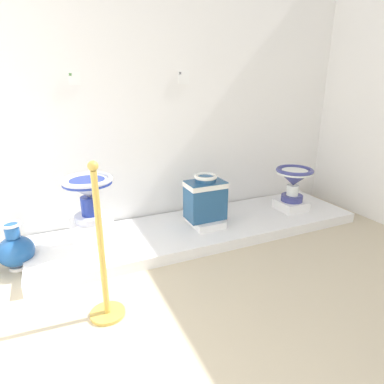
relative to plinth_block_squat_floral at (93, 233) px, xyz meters
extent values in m
cube|color=beige|center=(1.10, -1.67, -0.24)|extent=(5.84, 5.91, 0.02)
cube|color=white|center=(1.10, 0.52, 1.27)|extent=(4.04, 0.06, 3.00)
cube|color=white|center=(1.10, 0.02, -0.17)|extent=(3.35, 0.89, 0.10)
cube|color=white|center=(0.00, 0.00, 0.00)|extent=(0.35, 0.28, 0.25)
cylinder|color=silver|center=(0.00, 0.00, 0.15)|extent=(0.28, 0.28, 0.06)
cylinder|color=navy|center=(0.00, 0.00, 0.26)|extent=(0.15, 0.15, 0.16)
cone|color=silver|center=(0.00, 0.00, 0.42)|extent=(0.42, 0.42, 0.15)
cylinder|color=navy|center=(0.00, 0.00, 0.48)|extent=(0.41, 0.41, 0.03)
torus|color=silver|center=(0.00, 0.00, 0.50)|extent=(0.42, 0.42, 0.04)
cylinder|color=navy|center=(0.00, 0.00, 0.49)|extent=(0.29, 0.29, 0.01)
cube|color=white|center=(1.12, 0.01, -0.09)|extent=(0.30, 0.38, 0.07)
cube|color=#24517D|center=(1.12, 0.01, 0.14)|extent=(0.38, 0.26, 0.39)
cube|color=white|center=(1.12, 0.01, 0.30)|extent=(0.39, 0.26, 0.05)
cylinder|color=#24517D|center=(1.12, 0.01, 0.36)|extent=(0.21, 0.21, 0.05)
torus|color=white|center=(1.12, 0.01, 0.39)|extent=(0.23, 0.23, 0.04)
cube|color=white|center=(2.20, -0.03, -0.07)|extent=(0.30, 0.30, 0.11)
cylinder|color=#3A3E83|center=(2.20, -0.03, 0.02)|extent=(0.24, 0.24, 0.07)
cylinder|color=white|center=(2.20, -0.03, 0.11)|extent=(0.13, 0.13, 0.12)
cone|color=#3A3E83|center=(2.20, -0.03, 0.26)|extent=(0.40, 0.40, 0.17)
cylinder|color=white|center=(2.20, -0.03, 0.33)|extent=(0.39, 0.39, 0.03)
torus|color=#3A3E83|center=(2.20, -0.03, 0.35)|extent=(0.41, 0.41, 0.04)
cylinder|color=white|center=(2.20, -0.03, 0.34)|extent=(0.28, 0.28, 0.01)
cube|color=white|center=(0.03, 0.48, 1.30)|extent=(0.10, 0.01, 0.11)
cube|color=#5B9E4C|center=(0.00, 0.48, 1.34)|extent=(0.02, 0.01, 0.02)
cube|color=white|center=(1.09, 0.48, 1.32)|extent=(0.12, 0.01, 0.13)
cube|color=slate|center=(1.05, 0.48, 1.36)|extent=(0.02, 0.01, 0.02)
cylinder|color=white|center=(-0.62, 0.07, -0.21)|extent=(0.16, 0.16, 0.03)
ellipsoid|color=#1E5195|center=(-0.62, 0.07, -0.07)|extent=(0.30, 0.30, 0.26)
cylinder|color=#1E5195|center=(-0.62, 0.07, 0.12)|extent=(0.11, 0.11, 0.11)
torus|color=white|center=(-0.62, 0.07, 0.17)|extent=(0.16, 0.16, 0.02)
cylinder|color=gold|center=(-0.04, -0.84, -0.21)|extent=(0.23, 0.23, 0.02)
cylinder|color=gold|center=(-0.04, -0.84, 0.29)|extent=(0.04, 0.04, 0.99)
sphere|color=gold|center=(-0.04, -0.84, 0.82)|extent=(0.06, 0.06, 0.06)
camera|label=1|loc=(-0.28, -2.76, 1.28)|focal=30.63mm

